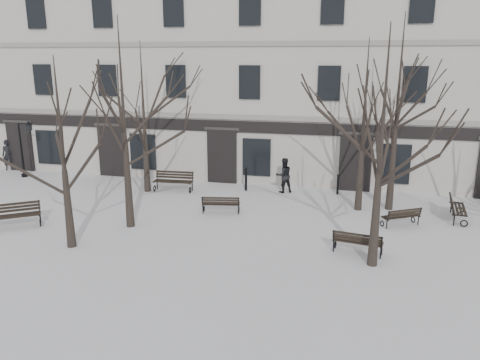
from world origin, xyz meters
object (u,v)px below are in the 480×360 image
(bench_1, at_px, (221,204))
(bench_5, at_px, (456,208))
(tree_0, at_px, (61,131))
(bench_2, at_px, (358,242))
(bench_3, at_px, (174,180))
(tree_1, at_px, (123,100))
(lamp_post, at_px, (24,145))
(tree_2, at_px, (383,121))
(bench_0, at_px, (15,215))
(bench_4, at_px, (402,216))

(bench_1, distance_m, bench_5, 10.00)
(tree_0, distance_m, bench_2, 10.90)
(bench_1, relative_size, bench_5, 0.88)
(bench_2, xyz_separation_m, bench_3, (-9.09, 6.03, 0.08))
(tree_1, height_order, lamp_post, tree_1)
(tree_2, xyz_separation_m, lamp_post, (-18.71, 7.56, -2.94))
(tree_1, relative_size, bench_3, 4.02)
(bench_0, height_order, bench_5, bench_0)
(bench_3, bearing_deg, tree_2, -38.51)
(tree_1, bearing_deg, bench_5, 16.62)
(tree_1, height_order, bench_2, tree_1)
(bench_0, bearing_deg, tree_0, -55.53)
(bench_0, relative_size, bench_4, 1.21)
(bench_0, bearing_deg, bench_1, -10.16)
(tree_0, height_order, bench_4, tree_0)
(tree_0, distance_m, tree_1, 2.81)
(bench_1, height_order, bench_2, bench_2)
(bench_1, xyz_separation_m, bench_5, (9.88, 1.53, 0.06))
(tree_2, relative_size, bench_2, 4.34)
(tree_2, relative_size, bench_3, 3.78)
(tree_0, height_order, bench_5, tree_0)
(lamp_post, bearing_deg, tree_2, -22.00)
(tree_0, height_order, bench_1, tree_0)
(bench_5, bearing_deg, bench_0, 112.94)
(tree_2, height_order, bench_4, tree_2)
(bench_3, relative_size, lamp_post, 0.63)
(bench_4, bearing_deg, bench_2, 30.55)
(tree_0, bearing_deg, bench_2, 9.30)
(bench_0, xyz_separation_m, bench_5, (17.51, 5.06, -0.02))
(tree_0, relative_size, bench_3, 3.33)
(bench_2, bearing_deg, bench_0, 11.12)
(bench_2, xyz_separation_m, bench_4, (1.77, 3.24, -0.03))
(tree_0, bearing_deg, bench_5, 23.95)
(tree_2, xyz_separation_m, bench_1, (-6.27, 3.90, -4.35))
(bench_2, relative_size, bench_4, 1.09)
(tree_0, relative_size, bench_1, 3.94)
(tree_1, height_order, tree_2, tree_1)
(tree_0, relative_size, tree_2, 0.88)
(bench_2, distance_m, lamp_post, 19.50)
(lamp_post, bearing_deg, bench_0, -56.17)
(tree_0, relative_size, tree_1, 0.83)
(bench_5, relative_size, lamp_post, 0.60)
(tree_2, distance_m, bench_5, 7.81)
(bench_2, relative_size, bench_3, 0.87)
(tree_2, relative_size, bench_4, 4.72)
(bench_5, bearing_deg, tree_1, 113.44)
(lamp_post, bearing_deg, tree_0, -46.03)
(bench_0, xyz_separation_m, bench_4, (15.19, 3.65, -0.10))
(bench_1, relative_size, bench_4, 1.05)
(bench_0, xyz_separation_m, bench_1, (7.63, 3.52, -0.08))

